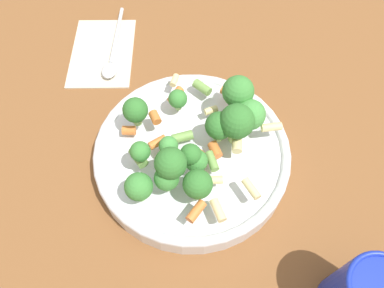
{
  "coord_description": "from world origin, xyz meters",
  "views": [
    {
      "loc": [
        0.08,
        0.26,
        0.49
      ],
      "look_at": [
        0.0,
        0.0,
        0.05
      ],
      "focal_mm": 35.0,
      "sensor_mm": 36.0,
      "label": 1
    }
  ],
  "objects": [
    {
      "name": "ground_plane",
      "position": [
        0.0,
        0.0,
        0.0
      ],
      "size": [
        3.0,
        3.0,
        0.0
      ],
      "primitive_type": "plane",
      "color": "brown"
    },
    {
      "name": "bowl",
      "position": [
        0.0,
        0.0,
        0.02
      ],
      "size": [
        0.28,
        0.28,
        0.04
      ],
      "color": "silver",
      "rests_on": "ground_plane"
    },
    {
      "name": "pasta_salad",
      "position": [
        -0.01,
        0.01,
        0.08
      ],
      "size": [
        0.23,
        0.24,
        0.08
      ],
      "color": "#8CB766",
      "rests_on": "bowl"
    },
    {
      "name": "napkin",
      "position": [
        0.09,
        -0.26,
        0.0
      ],
      "size": [
        0.15,
        0.19,
        0.01
      ],
      "color": "beige",
      "rests_on": "ground_plane"
    },
    {
      "name": "spoon",
      "position": [
        0.07,
        -0.24,
        0.01
      ],
      "size": [
        0.08,
        0.17,
        0.01
      ],
      "rotation": [
        0.0,
        0.0,
        7.51
      ],
      "color": "silver",
      "rests_on": "napkin"
    }
  ]
}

